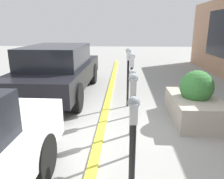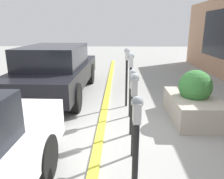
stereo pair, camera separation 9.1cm
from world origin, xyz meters
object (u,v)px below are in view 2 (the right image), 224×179
Objects in this scene: parking_meter_fourth at (131,72)px; parking_meter_second at (134,96)px; parking_meter_farthest at (127,65)px; parking_meter_nearest at (136,134)px; parking_meter_middle at (132,92)px; planter_box at (194,101)px; parked_car_middle at (56,69)px.

parking_meter_second is at bearing 178.92° from parking_meter_fourth.
parking_meter_second is 0.90× the size of parking_meter_farthest.
parking_meter_fourth is at bearing -1.32° from parking_meter_nearest.
parking_meter_farthest is at bearing 5.46° from parking_meter_fourth.
parking_meter_fourth is 0.97× the size of parking_meter_farthest.
parking_meter_second is at bearing -1.77° from parking_meter_nearest.
parking_meter_nearest reaches higher than parking_meter_middle.
parking_meter_nearest is 0.77× the size of planter_box.
parking_meter_second is 2.34m from parking_meter_farthest.
parking_meter_fourth is 1.58m from planter_box.
parking_meter_nearest is at bearing 178.68° from parking_meter_fourth.
parking_meter_nearest is at bearing -179.85° from parking_meter_farthest.
parking_meter_fourth is 2.72m from parked_car_middle.
parking_meter_nearest is at bearing -152.66° from parked_car_middle.
parked_car_middle reaches higher than parking_meter_fourth.
parking_meter_farthest is (0.70, 0.07, 0.02)m from parking_meter_fourth.
parked_car_middle reaches higher than parking_meter_nearest.
parked_car_middle reaches higher than planter_box.
parking_meter_farthest reaches higher than parking_meter_fourth.
parked_car_middle is (4.15, 2.10, -0.04)m from parking_meter_nearest.
parking_meter_nearest is at bearing 178.23° from parking_meter_second.
parking_meter_nearest is 2.53m from parking_meter_fourth.
parking_meter_fourth is 0.32× the size of parked_car_middle.
parked_car_middle is at bearing 40.30° from parking_meter_middle.
planter_box is (-0.09, -1.44, -0.66)m from parking_meter_fourth.
parking_meter_middle reaches higher than planter_box.
parking_meter_fourth is at bearing -1.08° from parking_meter_second.
parked_car_middle is (0.93, 2.10, -0.29)m from parking_meter_farthest.
planter_box is (0.81, -1.45, -0.44)m from parking_meter_middle.
parking_meter_middle is at bearing -1.42° from parking_meter_nearest.
parking_meter_second is 0.76m from parking_meter_middle.
parking_meter_nearest is 0.85× the size of parking_meter_farthest.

